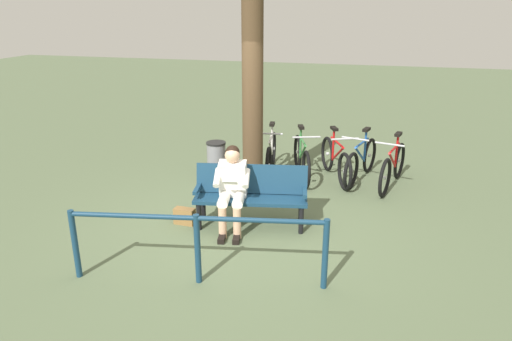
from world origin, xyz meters
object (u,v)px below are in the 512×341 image
object	(u,v)px
bench	(251,191)
bicycle_green	(393,167)
bicycle_blue	(302,159)
bicycle_red	(271,155)
handbag	(185,216)
person_reading	(232,185)
bicycle_silver	(336,161)
bicycle_purple	(361,161)
litter_bin	(217,164)
tree_trunk	(253,100)

from	to	relation	value
bench	bicycle_green	size ratio (longest dim) A/B	1.01
bicycle_blue	bicycle_red	xyz separation A→B (m)	(0.60, -0.08, 0.00)
handbag	bicycle_blue	world-z (taller)	bicycle_blue
person_reading	bicycle_red	world-z (taller)	person_reading
bicycle_silver	bicycle_purple	bearing A→B (deg)	75.81
bicycle_silver	litter_bin	bearing A→B (deg)	-89.98
bench	person_reading	world-z (taller)	person_reading
tree_trunk	bicycle_silver	bearing A→B (deg)	-143.83
bicycle_red	bicycle_green	bearing A→B (deg)	78.29
bicycle_blue	bicycle_red	distance (m)	0.60
bench	handbag	xyz separation A→B (m)	(0.94, 0.25, -0.39)
person_reading	bicycle_green	bearing A→B (deg)	-144.55
person_reading	bicycle_green	xyz separation A→B (m)	(-2.21, -2.26, -0.31)
tree_trunk	litter_bin	bearing A→B (deg)	-7.32
person_reading	bicycle_silver	xyz separation A→B (m)	(-1.21, -2.38, -0.31)
handbag	bicycle_green	distance (m)	3.73
handbag	bicycle_silver	xyz separation A→B (m)	(-1.93, -2.42, 0.24)
handbag	bicycle_green	world-z (taller)	bicycle_green
bicycle_silver	person_reading	bearing A→B (deg)	-50.54
handbag	bicycle_blue	size ratio (longest dim) A/B	0.19
tree_trunk	bicycle_blue	xyz separation A→B (m)	(-0.68, -0.91, -1.22)
person_reading	handbag	distance (m)	0.90
litter_bin	bicycle_silver	xyz separation A→B (m)	(-1.98, -0.86, -0.04)
bench	bicycle_purple	world-z (taller)	bicycle_purple
bicycle_purple	person_reading	bearing A→B (deg)	-18.24
handbag	bicycle_silver	world-z (taller)	bicycle_silver
person_reading	bicycle_green	world-z (taller)	person_reading
handbag	litter_bin	size ratio (longest dim) A/B	0.37
bicycle_green	bicycle_silver	bearing A→B (deg)	-82.33
bench	tree_trunk	xyz separation A→B (m)	(0.31, -1.22, 1.07)
person_reading	bicycle_red	size ratio (longest dim) A/B	0.72
handbag	bicycle_silver	distance (m)	3.11
bench	person_reading	bearing A→B (deg)	33.22
bench	handbag	world-z (taller)	bench
bicycle_green	tree_trunk	bearing A→B (deg)	-55.75
bicycle_purple	bicycle_red	bearing A→B (deg)	-72.78
person_reading	bicycle_silver	bearing A→B (deg)	-127.26
handbag	person_reading	bearing A→B (deg)	-176.39
bicycle_purple	bicycle_silver	size ratio (longest dim) A/B	1.04
tree_trunk	bicycle_silver	size ratio (longest dim) A/B	2.02
bicycle_blue	bicycle_green	bearing A→B (deg)	69.00
litter_bin	bench	bearing A→B (deg)	126.96
person_reading	bicycle_silver	world-z (taller)	person_reading
litter_bin	bicycle_green	bearing A→B (deg)	-165.89
bicycle_silver	bicycle_blue	xyz separation A→B (m)	(0.61, 0.04, 0.00)
litter_bin	tree_trunk	bearing A→B (deg)	172.68
bench	litter_bin	xyz separation A→B (m)	(0.98, -1.31, -0.10)
handbag	bicycle_blue	bearing A→B (deg)	-118.95
bicycle_purple	bicycle_red	distance (m)	1.66
handbag	litter_bin	bearing A→B (deg)	-88.28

